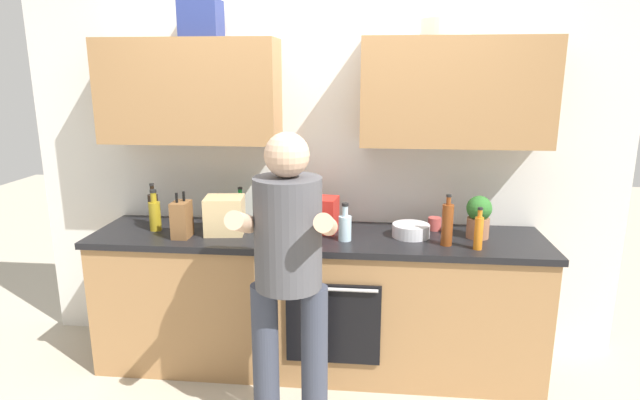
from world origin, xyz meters
The scene contains 18 objects.
ground_plane centered at (0.00, 0.00, 0.00)m, with size 12.00×12.00×0.00m, color #B2A893.
back_wall_unit centered at (0.00, 0.27, 1.49)m, with size 4.00×0.38×2.50m.
counter centered at (0.00, 0.00, 0.45)m, with size 2.84×0.67×0.90m.
person_standing centered at (-0.07, -0.69, 0.96)m, with size 0.49×0.45×1.62m.
bottle_syrup centered at (-0.15, 0.18, 1.04)m, with size 0.08×0.08×0.34m.
bottle_juice centered at (0.96, -0.18, 1.01)m, with size 0.05×0.05×0.25m.
bottle_soy centered at (-1.09, 0.09, 1.01)m, with size 0.07×0.07×0.29m.
bottle_soda centered at (-0.53, 0.19, 1.01)m, with size 0.05×0.05×0.25m.
bottle_vinegar centered at (0.79, -0.12, 1.03)m, with size 0.07×0.07×0.31m.
bottle_water centered at (0.19, -0.09, 0.99)m, with size 0.08×0.08×0.23m.
bottle_oil centered at (-1.04, -0.01, 1.01)m, with size 0.07×0.07×0.27m.
cup_ceramic centered at (0.75, 0.18, 0.94)m, with size 0.09×0.09×0.08m, color #BF4C47.
cup_coffee centered at (-0.31, 0.01, 0.94)m, with size 0.08×0.08×0.09m, color white.
mixing_bowl centered at (0.59, 0.02, 0.94)m, with size 0.23×0.23×0.08m, color silver.
knife_block centered at (-0.82, -0.14, 1.01)m, with size 0.10×0.14×0.29m.
potted_herb centered at (1.00, 0.04, 1.04)m, with size 0.15×0.15×0.26m.
grocery_bag_bread centered at (-0.58, -0.02, 1.02)m, with size 0.24×0.21×0.23m, color tan.
grocery_bag_crisps centered at (0.04, 0.07, 1.01)m, with size 0.17×0.18×0.22m, color red.
Camera 1 is at (0.34, -3.12, 1.90)m, focal length 29.35 mm.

